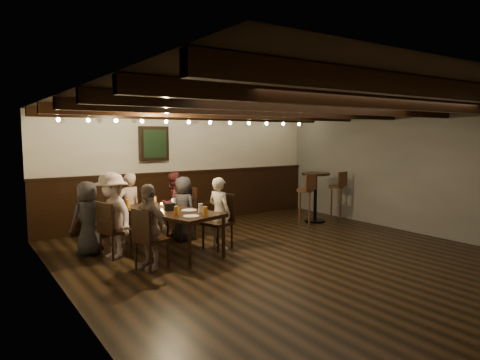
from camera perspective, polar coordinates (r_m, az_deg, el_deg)
room at (r=8.30m, az=-4.87°, el=0.08°), size 7.00×7.00×7.00m
dining_table at (r=7.09m, az=-9.58°, el=-4.45°), size 1.34×2.05×0.71m
chair_left_near at (r=7.09m, az=-16.37°, el=-7.72°), size 0.50×0.50×0.89m
chair_left_far at (r=6.39m, az=-11.80°, el=-9.15°), size 0.50×0.50×0.88m
chair_right_near at (r=7.95m, az=-7.70°, el=-5.88°), size 0.55×0.55×0.96m
chair_right_far at (r=7.33m, az=-2.91°, el=-6.93°), size 0.53×0.53×0.93m
person_bench_left at (r=7.31m, az=-19.61°, el=-4.81°), size 0.67×0.53×1.20m
person_bench_centre at (r=7.91m, az=-14.55°, el=-3.62°), size 0.52×0.42×1.26m
person_bench_right at (r=8.35m, az=-8.92°, el=-3.14°), size 0.70×0.61×1.22m
person_left_near at (r=6.99m, az=-16.68°, el=-4.55°), size 0.73×0.98×1.35m
person_left_far at (r=6.29m, az=-12.09°, el=-6.11°), size 0.49×0.78×1.24m
person_right_near at (r=7.92m, az=-7.57°, el=-3.77°), size 0.52×0.66×1.18m
person_right_far at (r=7.29m, az=-2.76°, el=-4.40°), size 0.40×0.51×1.22m
pint_a at (r=7.44m, az=-14.76°, el=-3.07°), size 0.07×0.07×0.14m
pint_b at (r=7.72m, az=-11.34°, el=-2.67°), size 0.07×0.07×0.14m
pint_c at (r=6.95m, az=-12.01°, el=-3.63°), size 0.07×0.07×0.14m
pint_d at (r=7.41m, az=-8.84°, el=-2.98°), size 0.07×0.07×0.14m
pint_e at (r=6.59m, az=-8.49°, el=-4.10°), size 0.07×0.07×0.14m
pint_f at (r=6.80m, az=-5.28°, el=-3.74°), size 0.07×0.07×0.14m
pint_g at (r=6.52m, az=-4.66°, el=-4.15°), size 0.07×0.07×0.14m
plate_near at (r=6.47m, az=-6.54°, el=-4.83°), size 0.24×0.24×0.01m
plate_far at (r=6.97m, az=-6.85°, el=-4.03°), size 0.24×0.24×0.01m
condiment_caddy at (r=7.03m, az=-9.33°, el=-3.56°), size 0.15×0.10×0.12m
candle at (r=7.38m, az=-10.40°, el=-3.40°), size 0.05×0.05×0.05m
high_top_table at (r=9.63m, az=10.03°, el=-1.27°), size 0.62×0.62×1.10m
bar_stool_left at (r=9.19m, az=8.64°, el=-3.53°), size 0.35×0.37×1.11m
bar_stool_right at (r=9.92m, az=12.71°, el=-2.91°), size 0.35×0.37×1.11m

